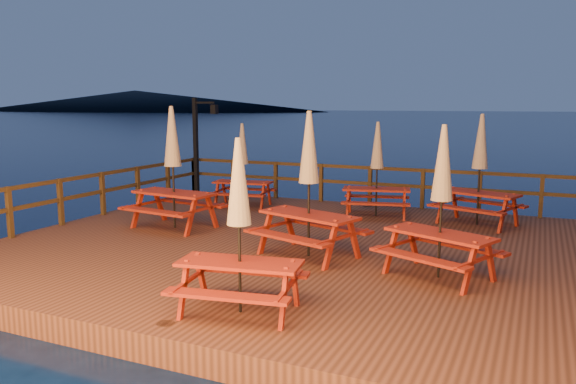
% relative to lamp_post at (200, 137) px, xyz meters
% --- Properties ---
extents(ground, '(500.00, 500.00, 0.00)m').
position_rel_lamp_post_xyz_m(ground, '(5.39, -4.55, -2.20)').
color(ground, black).
rests_on(ground, ground).
extents(deck, '(12.00, 10.00, 0.40)m').
position_rel_lamp_post_xyz_m(deck, '(5.39, -4.55, -2.00)').
color(deck, '#462416').
rests_on(deck, ground).
extents(deck_piles, '(11.44, 9.44, 1.40)m').
position_rel_lamp_post_xyz_m(deck_piles, '(5.39, -4.55, -2.50)').
color(deck_piles, '#372311').
rests_on(deck_piles, ground).
extents(railing, '(11.80, 9.75, 1.10)m').
position_rel_lamp_post_xyz_m(railing, '(5.39, -2.77, -1.03)').
color(railing, '#372311').
rests_on(railing, deck).
extents(lamp_post, '(0.85, 0.18, 3.00)m').
position_rel_lamp_post_xyz_m(lamp_post, '(0.00, 0.00, 0.00)').
color(lamp_post, black).
rests_on(lamp_post, deck).
extents(headland_left, '(180.00, 84.00, 9.00)m').
position_rel_lamp_post_xyz_m(headland_left, '(-154.61, 185.45, 2.30)').
color(headland_left, black).
rests_on(headland_left, ground).
extents(picnic_table_0, '(2.26, 2.05, 2.69)m').
position_rel_lamp_post_xyz_m(picnic_table_0, '(5.85, -5.37, -0.40)').
color(picnic_table_0, maroon).
rests_on(picnic_table_0, deck).
extents(picnic_table_1, '(1.79, 1.56, 2.29)m').
position_rel_lamp_post_xyz_m(picnic_table_1, '(2.22, -1.30, -0.61)').
color(picnic_table_1, maroon).
rests_on(picnic_table_1, deck).
extents(picnic_table_2, '(2.21, 2.02, 2.59)m').
position_rel_lamp_post_xyz_m(picnic_table_2, '(8.42, -1.19, -0.45)').
color(picnic_table_2, maroon).
rests_on(picnic_table_2, deck).
extents(picnic_table_3, '(1.93, 1.71, 2.38)m').
position_rel_lamp_post_xyz_m(picnic_table_3, '(5.98, -1.18, -0.56)').
color(picnic_table_3, maroon).
rests_on(picnic_table_3, deck).
extents(picnic_table_4, '(2.11, 1.81, 2.77)m').
position_rel_lamp_post_xyz_m(picnic_table_4, '(2.13, -4.38, -0.36)').
color(picnic_table_4, maroon).
rests_on(picnic_table_4, deck).
extents(picnic_table_5, '(1.88, 1.64, 2.38)m').
position_rel_lamp_post_xyz_m(picnic_table_5, '(6.08, -8.40, -0.56)').
color(picnic_table_5, maroon).
rests_on(picnic_table_5, deck).
extents(picnic_table_6, '(2.17, 2.00, 2.50)m').
position_rel_lamp_post_xyz_m(picnic_table_6, '(8.28, -5.70, -0.50)').
color(picnic_table_6, maroon).
rests_on(picnic_table_6, deck).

